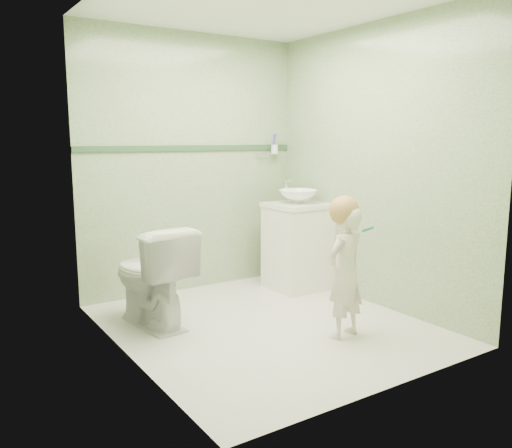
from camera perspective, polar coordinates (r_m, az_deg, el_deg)
ground at (r=4.14m, az=1.16°, el=-11.00°), size 2.50×2.50×0.00m
room_shell at (r=3.89m, az=1.22°, el=5.82°), size 2.50×2.54×2.40m
trim_stripe at (r=4.95m, az=-6.98°, el=8.25°), size 2.20×0.02×0.05m
vanity at (r=5.05m, az=4.57°, el=-2.55°), size 0.52×0.50×0.80m
counter at (r=4.98m, az=4.63°, el=2.07°), size 0.54×0.52×0.04m
basin at (r=4.97m, az=4.64°, el=3.03°), size 0.37×0.37×0.13m
faucet at (r=5.11m, az=3.38°, el=4.11°), size 0.03×0.13×0.18m
cup_holder at (r=5.36m, az=1.96°, el=8.21°), size 0.26×0.07×0.21m
toilet at (r=4.11m, az=-11.44°, el=-5.56°), size 0.54×0.82×0.79m
toddler at (r=3.83m, az=9.68°, el=-5.24°), size 0.39×0.29×0.97m
hair_cap at (r=3.77m, az=9.61°, el=1.45°), size 0.21×0.21×0.21m
teal_toothbrush at (r=3.75m, az=12.01°, el=-0.52°), size 0.11×0.14×0.08m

